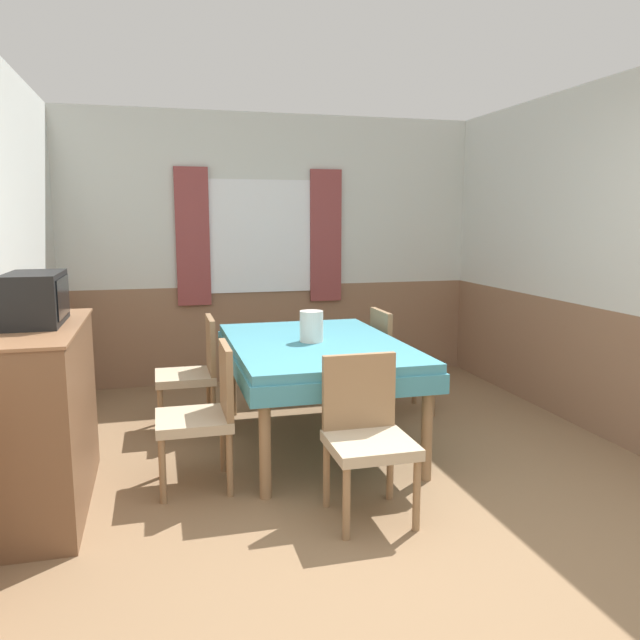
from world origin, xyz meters
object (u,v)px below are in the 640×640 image
object	(u,v)px
tv	(35,299)
vase	(311,326)
chair_left_far	(194,369)
dining_table	(315,355)
chair_left_near	(204,411)
chair_right_far	(396,357)
chair_head_near	(366,431)
sideboard	(43,416)

from	to	relation	value
tv	vase	size ratio (longest dim) A/B	2.43
chair_left_far	dining_table	bearing A→B (deg)	-123.03
chair_left_near	chair_right_far	bearing A→B (deg)	-56.97
dining_table	chair_left_far	xyz separation A→B (m)	(-0.82, 0.53, -0.18)
chair_head_near	sideboard	distance (m)	1.79
chair_head_near	vase	xyz separation A→B (m)	(-0.03, 1.11, 0.39)
chair_left_far	tv	bearing A→B (deg)	139.97
chair_left_far	sideboard	world-z (taller)	sideboard
dining_table	sideboard	bearing A→B (deg)	-161.21
chair_right_far	vase	bearing A→B (deg)	-57.60
chair_left_far	vase	bearing A→B (deg)	-124.29
chair_right_far	chair_left_near	xyz separation A→B (m)	(-1.64, -1.07, 0.00)
vase	chair_left_far	bearing A→B (deg)	145.71
chair_head_near	chair_right_far	bearing A→B (deg)	-116.41
chair_head_near	chair_left_far	distance (m)	1.85
sideboard	tv	world-z (taller)	tv
dining_table	chair_right_far	size ratio (longest dim) A/B	2.07
chair_right_far	chair_left_near	world-z (taller)	same
dining_table	chair_head_near	bearing A→B (deg)	-90.00
sideboard	chair_head_near	bearing A→B (deg)	-17.56
chair_right_far	chair_left_near	size ratio (longest dim) A/B	1.00
tv	dining_table	bearing A→B (deg)	17.05
chair_right_far	vase	size ratio (longest dim) A/B	3.98
chair_right_far	tv	xyz separation A→B (m)	(-2.53, -1.06, 0.70)
chair_head_near	sideboard	size ratio (longest dim) A/B	0.68
dining_table	tv	xyz separation A→B (m)	(-1.71, -0.52, 0.53)
dining_table	vase	xyz separation A→B (m)	(-0.03, -0.01, 0.21)
dining_table	chair_left_near	xyz separation A→B (m)	(-0.82, -0.53, -0.18)
dining_table	chair_head_near	xyz separation A→B (m)	(-0.00, -1.12, -0.18)
chair_left_near	tv	xyz separation A→B (m)	(-0.89, 0.01, 0.70)
chair_left_far	chair_left_near	distance (m)	1.07
chair_left_far	sideboard	xyz separation A→B (m)	(-0.88, -1.11, 0.06)
chair_head_near	chair_left_far	bearing A→B (deg)	-63.59
sideboard	chair_left_far	bearing A→B (deg)	51.56
chair_head_near	sideboard	bearing A→B (deg)	-17.56
chair_left_far	chair_head_near	bearing A→B (deg)	-153.59
chair_left_far	chair_right_far	size ratio (longest dim) A/B	1.00
vase	chair_head_near	bearing A→B (deg)	-88.48
sideboard	tv	size ratio (longest dim) A/B	2.40
chair_left_near	chair_head_near	bearing A→B (deg)	-125.50
vase	dining_table	bearing A→B (deg)	11.44
chair_head_near	chair_left_far	size ratio (longest dim) A/B	1.00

